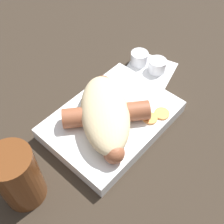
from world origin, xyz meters
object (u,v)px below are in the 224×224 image
Objects in this scene: condiment_cup_near at (157,66)px; drink_glass at (18,177)px; sausage at (108,115)px; condiment_cup_far at (139,59)px; food_tray at (112,120)px; bread_roll at (107,114)px.

condiment_cup_near is 0.38m from drink_glass.
condiment_cup_near is (-0.20, -0.03, -0.03)m from sausage.
condiment_cup_far is (-0.19, -0.08, -0.03)m from sausage.
food_tray is 1.57× the size of sausage.
bread_roll is at bearing 13.48° from food_tray.
food_tray is 0.04m from sausage.
sausage reaches higher than condiment_cup_far.
bread_roll reaches higher than condiment_cup_far.
bread_roll reaches higher than sausage.
drink_glass is at bearing 2.13° from condiment_cup_near.
food_tray is 6.05× the size of condiment_cup_near.
condiment_cup_far is (0.01, -0.05, 0.00)m from condiment_cup_near.
condiment_cup_far is 0.36× the size of drink_glass.
bread_roll is at bearing 8.59° from condiment_cup_near.
bread_roll is 1.71× the size of drink_glass.
condiment_cup_far is at bearing -157.66° from food_tray.
condiment_cup_near is 0.05m from condiment_cup_far.
condiment_cup_near and condiment_cup_far have the same top height.
condiment_cup_near is at bearing -171.38° from sausage.
drink_glass reaches higher than condiment_cup_far.
condiment_cup_far reaches higher than food_tray.
bread_roll is 0.21m from condiment_cup_far.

